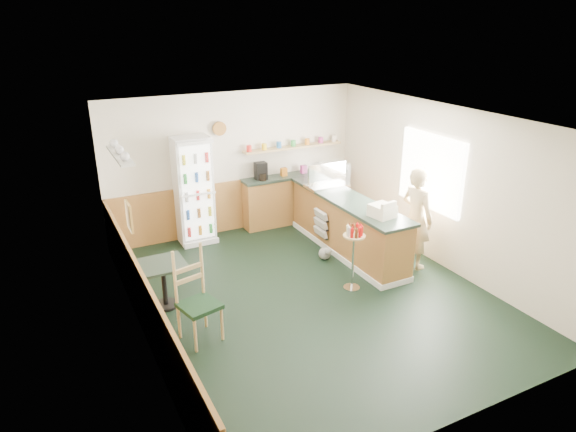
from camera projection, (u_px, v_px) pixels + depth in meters
ground at (310, 295)px, 7.86m from camera, size 6.00×6.00×0.00m
room_envelope at (275, 189)px, 7.82m from camera, size 5.04×6.02×2.72m
service_counter at (347, 227)px, 9.15m from camera, size 0.68×3.01×1.01m
back_counter at (294, 196)px, 10.49m from camera, size 2.24×0.42×1.69m
drinks_fridge at (194, 191)px, 9.39m from camera, size 0.66×0.54×2.00m
display_case at (327, 176)px, 9.48m from camera, size 0.78×0.41×0.45m
cash_register at (382, 211)px, 8.12m from camera, size 0.39×0.41×0.20m
shopkeeper at (416, 218)px, 8.48m from camera, size 0.48×0.62×1.74m
condiment_stand at (354, 246)px, 7.79m from camera, size 0.34×0.34×1.05m
newspaper_rack at (321, 224)px, 9.26m from camera, size 0.09×0.42×0.50m
cafe_table at (163, 276)px, 7.38m from camera, size 0.64×0.64×0.70m
cafe_chair at (196, 292)px, 6.64m from camera, size 0.57×0.57×1.26m
dog_doorstop at (325, 253)px, 8.95m from camera, size 0.21×0.28×0.26m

